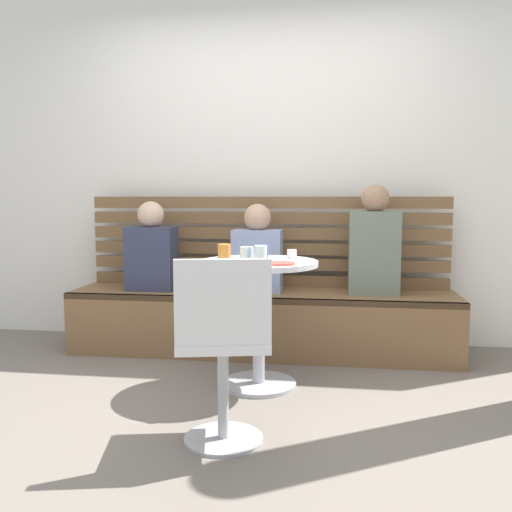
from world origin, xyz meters
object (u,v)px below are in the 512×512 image
at_px(cup_glass_short, 247,254).
at_px(phone_on_table, 235,263).
at_px(person_adult, 374,245).
at_px(plate_small, 280,263).
at_px(white_chair, 223,344).
at_px(booth_bench, 261,322).
at_px(cup_tumbler_orange, 224,253).
at_px(cup_mug_blue, 261,254).
at_px(cup_water_clear, 260,256).
at_px(cup_espresso_small, 292,254).
at_px(cafe_table, 259,299).
at_px(person_child_middle, 257,253).
at_px(person_child_left, 151,251).

relative_size(cup_glass_short, phone_on_table, 0.57).
xyz_separation_m(person_adult, plate_small, (-0.56, -0.89, -0.03)).
height_order(person_adult, phone_on_table, person_adult).
xyz_separation_m(white_chair, phone_on_table, (-0.06, 0.63, 0.28)).
distance_m(booth_bench, cup_tumbler_orange, 0.97).
distance_m(cup_mug_blue, plate_small, 0.16).
bearing_deg(cup_water_clear, cup_espresso_small, 71.79).
height_order(cafe_table, cup_water_clear, cup_water_clear).
height_order(cafe_table, person_adult, person_adult).
bearing_deg(cup_water_clear, person_child_middle, 98.91).
bearing_deg(cup_espresso_small, person_adult, 49.33).
height_order(cup_glass_short, phone_on_table, cup_glass_short).
relative_size(cup_glass_short, cup_mug_blue, 0.84).
bearing_deg(cup_espresso_small, white_chair, -103.50).
bearing_deg(person_child_middle, phone_on_table, -89.80).
distance_m(cup_water_clear, plate_small, 0.15).
xyz_separation_m(cup_mug_blue, cup_water_clear, (0.03, -0.22, 0.01)).
bearing_deg(cup_espresso_small, phone_on_table, -132.98).
bearing_deg(cup_espresso_small, cup_tumbler_orange, -150.27).
bearing_deg(person_child_middle, booth_bench, -20.10).
distance_m(cup_mug_blue, phone_on_table, 0.18).
height_order(cup_glass_short, cup_tumbler_orange, cup_tumbler_orange).
relative_size(cup_glass_short, cup_water_clear, 0.73).
distance_m(cafe_table, plate_small, 0.31).
bearing_deg(booth_bench, person_adult, 2.51).
xyz_separation_m(person_child_middle, cup_water_clear, (0.15, -0.98, 0.08)).
xyz_separation_m(person_child_middle, cup_espresso_small, (0.29, -0.58, 0.06)).
xyz_separation_m(cup_glass_short, plate_small, (0.21, -0.15, -0.03)).
height_order(booth_bench, cup_espresso_small, cup_espresso_small).
distance_m(person_adult, phone_on_table, 1.21).
distance_m(person_child_middle, cup_glass_short, 0.72).
height_order(person_child_middle, plate_small, person_child_middle).
xyz_separation_m(booth_bench, person_child_middle, (-0.03, 0.01, 0.49)).
relative_size(booth_bench, cup_espresso_small, 48.21).
distance_m(cafe_table, phone_on_table, 0.31).
distance_m(booth_bench, white_chair, 1.52).
bearing_deg(white_chair, plate_small, 74.27).
bearing_deg(person_adult, cafe_table, -133.86).
relative_size(person_child_left, person_child_middle, 1.03).
relative_size(white_chair, cup_espresso_small, 15.18).
height_order(cup_tumbler_orange, cup_espresso_small, cup_tumbler_orange).
xyz_separation_m(person_adult, person_child_middle, (-0.80, -0.02, -0.06)).
distance_m(booth_bench, person_child_middle, 0.49).
distance_m(cafe_table, cup_espresso_small, 0.33).
height_order(booth_bench, plate_small, plate_small).
height_order(booth_bench, cup_glass_short, cup_glass_short).
xyz_separation_m(cup_water_clear, phone_on_table, (-0.15, 0.10, -0.05)).
distance_m(white_chair, cup_glass_short, 0.86).
distance_m(cafe_table, person_adult, 1.04).
bearing_deg(cup_glass_short, cup_water_clear, -66.72).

